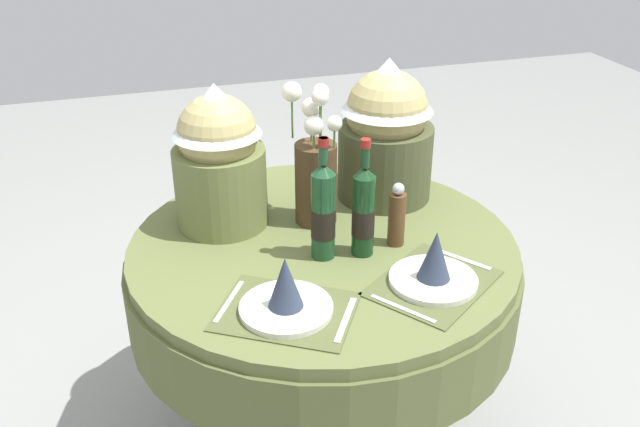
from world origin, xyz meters
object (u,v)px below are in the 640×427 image
place_setting_right (434,269)px  gift_tub_back_right (386,126)px  place_setting_left (286,297)px  wine_bottle_left (323,212)px  dining_table (323,284)px  pepper_mill (397,217)px  flower_vase (315,169)px  wine_bottle_right (363,211)px  gift_tub_back_left (218,152)px

place_setting_right → gift_tub_back_right: bearing=82.4°
place_setting_left → wine_bottle_left: wine_bottle_left is taller
dining_table → pepper_mill: (0.20, -0.08, 0.24)m
flower_vase → pepper_mill: 0.29m
dining_table → flower_vase: (0.02, 0.14, 0.33)m
dining_table → wine_bottle_right: 0.32m
wine_bottle_right → flower_vase: bearing=107.0°
flower_vase → gift_tub_back_left: gift_tub_back_left is taller
wine_bottle_left → wine_bottle_right: size_ratio=1.03×
place_setting_right → wine_bottle_left: (-0.24, 0.23, 0.10)m
wine_bottle_right → pepper_mill: size_ratio=1.79×
wine_bottle_right → gift_tub_back_right: (0.20, 0.34, 0.11)m
place_setting_left → gift_tub_back_left: gift_tub_back_left is taller
place_setting_left → wine_bottle_right: wine_bottle_right is taller
wine_bottle_left → gift_tub_back_right: size_ratio=0.77×
dining_table → gift_tub_back_right: bearing=39.8°
dining_table → wine_bottle_left: wine_bottle_left is taller
wine_bottle_right → gift_tub_back_left: gift_tub_back_left is taller
place_setting_right → pepper_mill: pepper_mill is taller
wine_bottle_left → wine_bottle_right: 0.12m
place_setting_right → wine_bottle_left: size_ratio=1.17×
flower_vase → pepper_mill: (0.18, -0.21, -0.08)m
place_setting_left → wine_bottle_left: bearing=53.9°
place_setting_left → wine_bottle_left: (0.17, 0.24, 0.10)m
flower_vase → gift_tub_back_right: 0.30m
dining_table → flower_vase: flower_vase is taller
dining_table → gift_tub_back_right: gift_tub_back_right is taller
flower_vase → wine_bottle_left: size_ratio=1.19×
gift_tub_back_left → gift_tub_back_right: 0.55m
pepper_mill → gift_tub_back_left: gift_tub_back_left is taller
flower_vase → wine_bottle_left: flower_vase is taller
place_setting_right → gift_tub_back_right: gift_tub_back_right is taller
wine_bottle_right → gift_tub_back_right: 0.41m
place_setting_right → gift_tub_back_left: gift_tub_back_left is taller
dining_table → pepper_mill: size_ratio=5.97×
wine_bottle_right → gift_tub_back_right: gift_tub_back_right is taller
dining_table → place_setting_right: size_ratio=2.77×
dining_table → gift_tub_back_left: 0.51m
place_setting_left → flower_vase: 0.52m
flower_vase → pepper_mill: size_ratio=2.19×
place_setting_left → wine_bottle_right: (0.29, 0.22, 0.09)m
dining_table → wine_bottle_right: (0.09, -0.10, 0.29)m
wine_bottle_right → place_setting_left: bearing=-142.6°
dining_table → place_setting_right: bearing=-54.6°
dining_table → place_setting_left: bearing=-121.9°
flower_vase → pepper_mill: bearing=-49.1°
place_setting_left → pepper_mill: 0.47m
flower_vase → gift_tub_back_right: gift_tub_back_right is taller
wine_bottle_left → pepper_mill: bearing=1.0°
flower_vase → wine_bottle_left: 0.22m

